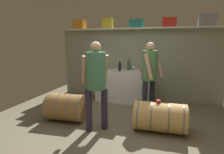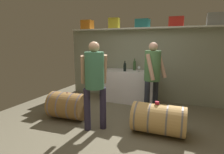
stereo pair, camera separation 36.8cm
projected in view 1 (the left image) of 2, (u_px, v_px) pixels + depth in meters
The scene contains 18 objects.
ground_plane at pixel (122, 121), 3.92m from camera, with size 5.85×7.81×0.02m, color #6C654F.
back_wall_panel at pixel (137, 65), 5.35m from camera, with size 4.65×0.10×2.01m, color gray.
high_shelf_board at pixel (137, 29), 5.01m from camera, with size 4.28×0.40×0.03m, color silver.
toolcase_orange at pixel (80, 25), 5.49m from camera, with size 0.31×0.30×0.27m, color orange.
toolcase_yellow at pixel (108, 23), 5.23m from camera, with size 0.30×0.19×0.30m, color yellow.
toolcase_teal at pixel (136, 24), 5.00m from camera, with size 0.36×0.29×0.23m, color #227777.
toolcase_red at pixel (169, 22), 4.74m from camera, with size 0.36×0.19×0.25m, color red.
toolcase_grey at pixel (207, 20), 4.48m from camera, with size 0.41×0.22×0.29m, color gray.
work_cabinet at pixel (124, 86), 5.19m from camera, with size 1.49×0.64×0.88m, color white.
wine_bottle_green at pixel (129, 65), 5.19m from camera, with size 0.08×0.08×0.33m.
wine_bottle_dark at pixel (120, 67), 4.99m from camera, with size 0.08×0.08×0.28m.
wine_glass at pixel (134, 67), 4.94m from camera, with size 0.08×0.08×0.15m.
red_funnel at pixel (142, 70), 4.79m from camera, with size 0.11×0.11×0.11m, color red.
wine_barrel_near at pixel (160, 117), 3.42m from camera, with size 0.97×0.59×0.56m.
wine_barrel_far at pixel (66, 107), 3.91m from camera, with size 0.83×0.64×0.59m.
tasting_cup at pixel (158, 101), 3.38m from camera, with size 0.08×0.08×0.05m, color red.
winemaker_pouring at pixel (96, 77), 3.34m from camera, with size 0.54×0.49×1.67m.
visitor_tasting at pixel (150, 71), 4.15m from camera, with size 0.50×0.55×1.66m.
Camera 1 is at (0.87, -2.99, 1.66)m, focal length 29.34 mm.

